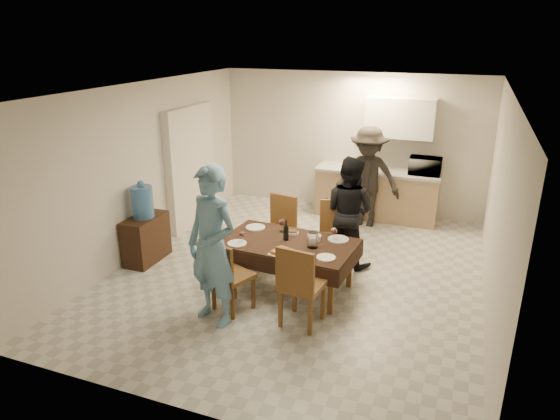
{
  "coord_description": "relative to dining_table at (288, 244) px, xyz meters",
  "views": [
    {
      "loc": [
        2.05,
        -6.15,
        3.3
      ],
      "look_at": [
        -0.17,
        -0.3,
        1.04
      ],
      "focal_mm": 32.0,
      "sensor_mm": 36.0,
      "label": 1
    }
  ],
  "objects": [
    {
      "name": "person_kitchen",
      "position": [
        0.49,
        2.71,
        0.24
      ],
      "size": [
        1.14,
        0.66,
        1.77
      ],
      "primitive_type": "imported",
      "color": "black",
      "rests_on": "floor"
    },
    {
      "name": "kitchen_base_cabinet",
      "position": [
        0.59,
        3.16,
        -0.22
      ],
      "size": [
        2.2,
        0.6,
        0.86
      ],
      "primitive_type": "cube",
      "color": "tan",
      "rests_on": "floor"
    },
    {
      "name": "chair_near_left",
      "position": [
        -0.45,
        -0.84,
        -0.07
      ],
      "size": [
        0.56,
        0.57,
        0.51
      ],
      "rotation": [
        0.0,
        0.0,
        -0.38
      ],
      "color": "brown",
      "rests_on": "floor"
    },
    {
      "name": "savoury_tart",
      "position": [
        0.1,
        -0.38,
        0.05
      ],
      "size": [
        0.43,
        0.37,
        0.05
      ],
      "primitive_type": "cube",
      "rotation": [
        0.0,
        0.0,
        -0.28
      ],
      "color": "#CD803C",
      "rests_on": "dining_table"
    },
    {
      "name": "ceiling",
      "position": [
        -0.01,
        0.48,
        1.95
      ],
      "size": [
        5.0,
        6.0,
        0.02
      ],
      "primitive_type": "cube",
      "color": "white",
      "rests_on": "wall_back"
    },
    {
      "name": "microwave",
      "position": [
        1.41,
        3.16,
        0.41
      ],
      "size": [
        0.54,
        0.37,
        0.3
      ],
      "primitive_type": "imported",
      "rotation": [
        0.0,
        0.0,
        3.14
      ],
      "color": "white",
      "rests_on": "kitchen_worktop"
    },
    {
      "name": "plate_near_right",
      "position": [
        0.6,
        -0.3,
        0.04
      ],
      "size": [
        0.23,
        0.23,
        0.01
      ],
      "primitive_type": "cylinder",
      "color": "white",
      "rests_on": "dining_table"
    },
    {
      "name": "kitchen_worktop",
      "position": [
        0.59,
        3.16,
        0.24
      ],
      "size": [
        2.24,
        0.64,
        0.05
      ],
      "primitive_type": "cube",
      "color": "#A3A29F",
      "rests_on": "kitchen_base_cabinet"
    },
    {
      "name": "dining_table",
      "position": [
        0.0,
        0.0,
        0.0
      ],
      "size": [
        1.81,
        1.14,
        0.68
      ],
      "rotation": [
        0.0,
        0.0,
        -0.07
      ],
      "color": "black",
      "rests_on": "floor"
    },
    {
      "name": "floor",
      "position": [
        -0.01,
        0.48,
        -0.65
      ],
      "size": [
        5.0,
        6.0,
        0.02
      ],
      "primitive_type": "cube",
      "color": "beige",
      "rests_on": "ground"
    },
    {
      "name": "wall_right",
      "position": [
        2.49,
        0.48,
        0.65
      ],
      "size": [
        0.02,
        6.0,
        2.6
      ],
      "primitive_type": "cube",
      "color": "beige",
      "rests_on": "floor"
    },
    {
      "name": "plate_far_left",
      "position": [
        -0.6,
        0.3,
        0.04
      ],
      "size": [
        0.27,
        0.27,
        0.02
      ],
      "primitive_type": "cylinder",
      "color": "white",
      "rests_on": "dining_table"
    },
    {
      "name": "wine_bottle",
      "position": [
        -0.05,
        0.05,
        0.17
      ],
      "size": [
        0.07,
        0.07,
        0.29
      ],
      "primitive_type": null,
      "color": "black",
      "rests_on": "dining_table"
    },
    {
      "name": "plate_far_right",
      "position": [
        0.6,
        0.3,
        0.04
      ],
      "size": [
        0.28,
        0.28,
        0.02
      ],
      "primitive_type": "cylinder",
      "color": "white",
      "rests_on": "dining_table"
    },
    {
      "name": "plate_near_left",
      "position": [
        -0.6,
        -0.3,
        0.04
      ],
      "size": [
        0.25,
        0.25,
        0.01
      ],
      "primitive_type": "cylinder",
      "color": "white",
      "rests_on": "dining_table"
    },
    {
      "name": "wine_glass_a",
      "position": [
        -0.55,
        -0.25,
        0.12
      ],
      "size": [
        0.08,
        0.08,
        0.17
      ],
      "primitive_type": null,
      "color": "white",
      "rests_on": "dining_table"
    },
    {
      "name": "water_jug",
      "position": [
        -2.29,
        0.06,
        0.29
      ],
      "size": [
        0.31,
        0.31,
        0.47
      ],
      "primitive_type": "cylinder",
      "color": "#4781C6",
      "rests_on": "console"
    },
    {
      "name": "wall_back",
      "position": [
        -0.01,
        3.48,
        0.65
      ],
      "size": [
        5.0,
        0.02,
        2.6
      ],
      "primitive_type": "cube",
      "color": "beige",
      "rests_on": "floor"
    },
    {
      "name": "wine_glass_c",
      "position": [
        -0.2,
        0.3,
        0.13
      ],
      "size": [
        0.09,
        0.09,
        0.19
      ],
      "primitive_type": null,
      "color": "white",
      "rests_on": "dining_table"
    },
    {
      "name": "chair_far_left",
      "position": [
        -0.45,
        0.66,
        -0.04
      ],
      "size": [
        0.51,
        0.51,
        0.53
      ],
      "rotation": [
        0.0,
        0.0,
        2.99
      ],
      "color": "brown",
      "rests_on": "floor"
    },
    {
      "name": "wine_glass_b",
      "position": [
        0.55,
        0.25,
        0.13
      ],
      "size": [
        0.08,
        0.08,
        0.19
      ],
      "primitive_type": null,
      "color": "white",
      "rests_on": "dining_table"
    },
    {
      "name": "stub_partition",
      "position": [
        -2.43,
        1.68,
        0.4
      ],
      "size": [
        0.15,
        1.4,
        2.1
      ],
      "primitive_type": "cube",
      "color": "silver",
      "rests_on": "floor"
    },
    {
      "name": "wall_front",
      "position": [
        -0.01,
        -2.52,
        0.65
      ],
      "size": [
        5.0,
        0.02,
        2.6
      ],
      "primitive_type": "cube",
      "color": "beige",
      "rests_on": "floor"
    },
    {
      "name": "mushroom_dish",
      "position": [
        -0.05,
        0.28,
        0.05
      ],
      "size": [
        0.18,
        0.18,
        0.03
      ],
      "primitive_type": "cylinder",
      "color": "white",
      "rests_on": "dining_table"
    },
    {
      "name": "wall_left",
      "position": [
        -2.51,
        0.48,
        0.65
      ],
      "size": [
        0.02,
        6.0,
        2.6
      ],
      "primitive_type": "cube",
      "color": "beige",
      "rests_on": "floor"
    },
    {
      "name": "chair_near_right",
      "position": [
        0.45,
        -0.85,
        -0.02
      ],
      "size": [
        0.52,
        0.52,
        0.56
      ],
      "rotation": [
        0.0,
        0.0,
        -0.11
      ],
      "color": "brown",
      "rests_on": "floor"
    },
    {
      "name": "person_far",
      "position": [
        0.55,
        1.05,
        0.17
      ],
      "size": [
        0.94,
        0.83,
        1.64
      ],
      "primitive_type": "imported",
      "rotation": [
        0.0,
        0.0,
        2.85
      ],
      "color": "black",
      "rests_on": "floor"
    },
    {
      "name": "upper_cabinet",
      "position": [
        0.89,
        3.3,
        1.2
      ],
      "size": [
        1.2,
        0.34,
        0.7
      ],
      "primitive_type": "cube",
      "color": "white",
      "rests_on": "wall_back"
    },
    {
      "name": "chair_far_right",
      "position": [
        0.45,
        0.65,
        -0.03
      ],
      "size": [
        0.57,
        0.58,
        0.55
      ],
      "rotation": [
        0.0,
        0.0,
        3.44
      ],
      "color": "brown",
      "rests_on": "floor"
    },
    {
      "name": "water_pitcher",
      "position": [
        0.35,
        -0.05,
        0.13
      ],
      "size": [
        0.13,
        0.13,
        0.21
      ],
      "primitive_type": "cylinder",
      "color": "white",
      "rests_on": "dining_table"
    },
    {
      "name": "salad_bowl",
      "position": [
        0.3,
        0.18,
        0.07
      ],
      "size": [
        0.19,
        0.19,
        0.07
      ],
      "primitive_type": "cylinder",
      "color": "white",
      "rests_on": "dining_table"
    },
    {
      "name": "person_near",
      "position": [
        -0.55,
        -1.05,
        0.31
      ],
      "size": [
        0.81,
        0.65,
        1.92
      ],
      "primitive_type": "imported",
      "rotation": [
        0.0,
        0.0,
        -0.3
      ],
      "color": "#6393B8",
      "rests_on": "floor"
    },
    {
      "name": "console",
      "position": [
        -2.29,
        0.06,
        -0.3
      ],
      "size": [
        0.38,
        0.76,
        0.7
      ],
      "primitive_type": "cube",
      "color": "#321D10",
      "rests_on": "floor"
    }
  ]
}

